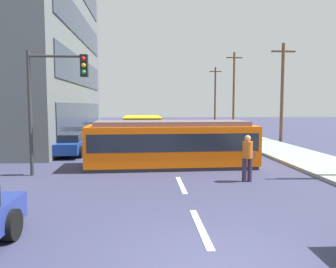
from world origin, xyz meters
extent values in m
plane|color=#343653|center=(0.00, 10.00, 0.00)|extent=(120.00, 120.00, 0.00)
cube|color=silver|center=(0.00, 2.00, 0.01)|extent=(0.16, 2.40, 0.01)
cube|color=silver|center=(0.00, 6.00, 0.01)|extent=(0.16, 2.40, 0.01)
cube|color=silver|center=(0.00, 15.46, 0.01)|extent=(0.16, 2.40, 0.01)
cube|color=silver|center=(0.00, 21.46, 0.01)|extent=(0.16, 2.40, 0.01)
cube|color=#2D3847|center=(-5.74, 19.68, 1.92)|extent=(0.06, 15.20, 1.92)
cube|color=#2D3847|center=(-5.74, 19.68, 5.12)|extent=(0.06, 15.20, 1.92)
cube|color=#2D3847|center=(-5.74, 19.68, 8.32)|extent=(0.06, 15.20, 1.92)
cube|color=#F15C09|center=(-0.06, 9.46, 0.99)|extent=(7.44, 2.74, 1.69)
cube|color=#2D2D2D|center=(-0.06, 9.46, 0.07)|extent=(7.28, 2.61, 0.15)
cube|color=#665457|center=(-0.06, 9.46, 1.94)|extent=(6.69, 2.34, 0.20)
cube|color=#1E232D|center=(-0.06, 9.46, 1.20)|extent=(7.14, 2.77, 0.74)
cube|color=gold|center=(-1.42, 18.30, 1.12)|extent=(2.58, 5.66, 1.64)
cube|color=black|center=(-1.38, 15.53, 1.37)|extent=(2.25, 0.15, 0.99)
cube|color=black|center=(-1.42, 18.30, 1.42)|extent=(2.60, 4.82, 0.66)
cylinder|color=black|center=(-1.39, 16.49, 0.45)|extent=(2.56, 0.93, 0.90)
cylinder|color=black|center=(-1.44, 20.10, 0.45)|extent=(2.56, 0.93, 0.90)
cylinder|color=#32263E|center=(2.31, 6.34, 0.42)|extent=(0.16, 0.16, 0.85)
cylinder|color=#32263E|center=(2.51, 6.34, 0.42)|extent=(0.16, 0.16, 0.85)
cylinder|color=#CE611A|center=(2.41, 6.34, 1.15)|extent=(0.36, 0.36, 0.60)
sphere|color=tan|center=(2.41, 6.34, 1.56)|extent=(0.22, 0.22, 0.22)
cube|color=maroon|center=(2.63, 6.39, 0.95)|extent=(0.22, 0.18, 0.24)
cylinder|color=black|center=(-3.92, 1.59, 0.32)|extent=(0.23, 0.64, 0.64)
cube|color=navy|center=(-5.56, 13.46, 0.52)|extent=(1.96, 4.38, 0.55)
cube|color=black|center=(-5.55, 13.31, 0.99)|extent=(1.76, 2.43, 0.40)
cylinder|color=black|center=(-6.51, 14.73, 0.32)|extent=(0.24, 0.65, 0.64)
cylinder|color=black|center=(-4.67, 14.78, 0.32)|extent=(0.24, 0.65, 0.64)
cylinder|color=black|center=(-6.45, 12.13, 0.32)|extent=(0.24, 0.65, 0.64)
cylinder|color=black|center=(-4.60, 12.18, 0.32)|extent=(0.24, 0.65, 0.64)
cube|color=beige|center=(-5.09, 20.15, 0.52)|extent=(1.92, 4.29, 0.55)
cube|color=black|center=(-5.09, 20.00, 0.99)|extent=(1.75, 2.37, 0.40)
cylinder|color=black|center=(-6.04, 21.41, 0.32)|extent=(0.23, 0.64, 0.64)
cylinder|color=black|center=(-4.17, 21.44, 0.32)|extent=(0.23, 0.64, 0.64)
cylinder|color=black|center=(-6.01, 18.85, 0.32)|extent=(0.23, 0.64, 0.64)
cylinder|color=black|center=(-4.14, 18.88, 0.32)|extent=(0.23, 0.64, 0.64)
cube|color=silver|center=(-5.42, 26.66, 0.52)|extent=(1.74, 4.20, 0.55)
cube|color=black|center=(-5.41, 26.51, 0.99)|extent=(1.59, 2.32, 0.40)
cylinder|color=black|center=(-6.28, 27.91, 0.32)|extent=(0.22, 0.64, 0.64)
cylinder|color=black|center=(-4.57, 27.92, 0.32)|extent=(0.22, 0.64, 0.64)
cylinder|color=black|center=(-6.26, 25.39, 0.32)|extent=(0.22, 0.64, 0.64)
cylinder|color=black|center=(-4.55, 25.41, 0.32)|extent=(0.22, 0.64, 0.64)
cylinder|color=#333333|center=(-5.63, 7.95, 2.39)|extent=(0.14, 0.14, 4.79)
cylinder|color=#333333|center=(-4.58, 7.95, 4.59)|extent=(2.09, 0.10, 0.10)
cube|color=black|center=(-3.54, 7.95, 4.24)|extent=(0.28, 0.24, 0.84)
sphere|color=red|center=(-3.54, 7.82, 4.49)|extent=(0.16, 0.16, 0.16)
sphere|color=gold|center=(-3.54, 7.82, 4.24)|extent=(0.16, 0.16, 0.16)
sphere|color=green|center=(-3.54, 7.82, 3.99)|extent=(0.16, 0.16, 0.16)
cylinder|color=brown|center=(8.96, 18.98, 3.64)|extent=(0.24, 0.24, 7.28)
cube|color=brown|center=(8.96, 18.98, 6.68)|extent=(1.80, 0.12, 0.12)
cylinder|color=brown|center=(8.71, 31.55, 4.30)|extent=(0.24, 0.24, 8.60)
cube|color=brown|center=(8.71, 31.55, 8.00)|extent=(1.80, 0.12, 0.12)
cylinder|color=#543420|center=(9.04, 42.96, 4.12)|extent=(0.24, 0.24, 8.23)
cube|color=#543420|center=(9.04, 42.96, 7.63)|extent=(1.80, 0.12, 0.12)
camera|label=1|loc=(-1.22, -5.10, 2.73)|focal=35.36mm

